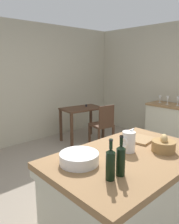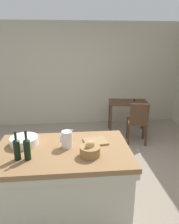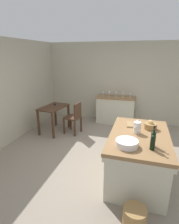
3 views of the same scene
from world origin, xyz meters
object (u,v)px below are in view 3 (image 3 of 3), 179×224
object	(u,v)px
writing_desk	(54,111)
wicker_hamper	(134,218)
pitcher	(137,127)
island_table	(138,155)
bread_basket	(150,126)
wooden_chair	(74,117)
wine_glass_right	(109,93)
wine_glass_left	(123,94)
wine_glass_far_left	(130,94)
wine_bottle_amber	(153,141)
wine_glass_far_right	(103,93)
side_cabinet	(115,110)
wine_bottle_dark	(153,138)
cutting_board	(133,124)
wash_bowl	(127,143)
wine_glass_middle	(116,93)

from	to	relation	value
writing_desk	wicker_hamper	distance (m)	3.57
writing_desk	pitcher	xyz separation A→B (m)	(-1.43, -2.38, 0.34)
island_table	bread_basket	xyz separation A→B (m)	(0.31, -0.18, 0.47)
pitcher	wooden_chair	bearing A→B (deg)	50.28
wooden_chair	wine_glass_right	world-z (taller)	wine_glass_right
wooden_chair	wine_glass_left	bearing A→B (deg)	-47.01
writing_desk	wine_glass_right	bearing A→B (deg)	-50.36
wine_glass_far_left	wine_glass_left	distance (m)	0.23
wine_glass_left	wine_bottle_amber	bearing A→B (deg)	-166.07
wine_glass_left	wine_glass_far_right	size ratio (longest dim) A/B	1.09
wine_glass_left	writing_desk	bearing A→B (deg)	122.80
side_cabinet	wine_glass_right	distance (m)	0.61
wooden_chair	bread_basket	xyz separation A→B (m)	(-1.21, -2.00, 0.43)
wine_bottle_amber	island_table	bearing A→B (deg)	21.23
bread_basket	wine_bottle_dark	distance (m)	0.68
writing_desk	cutting_board	bearing A→B (deg)	-114.92
wine_glass_far_left	wine_glass_right	world-z (taller)	wine_glass_right
side_cabinet	writing_desk	xyz separation A→B (m)	(-1.21, 1.62, 0.19)
cutting_board	pitcher	bearing A→B (deg)	-165.44
pitcher	writing_desk	bearing A→B (deg)	59.12
wine_bottle_dark	wine_glass_far_right	distance (m)	3.40
wine_bottle_dark	wine_glass_left	xyz separation A→B (m)	(3.04, 0.79, 0.01)
wooden_chair	wine_glass_far_left	xyz separation A→B (m)	(1.18, -1.45, 0.50)
wicker_hamper	wine_glass_far_right	bearing A→B (deg)	18.55
island_table	cutting_board	xyz separation A→B (m)	(0.41, 0.15, 0.41)
wooden_chair	wine_glass_right	distance (m)	1.47
side_cabinet	wine_glass_right	bearing A→B (deg)	102.68
bread_basket	cutting_board	distance (m)	0.35
wash_bowl	wine_bottle_dark	distance (m)	0.40
wine_glass_far_left	wine_glass_middle	size ratio (longest dim) A/B	0.83
writing_desk	cutting_board	xyz separation A→B (m)	(-1.06, -2.29, 0.24)
wine_bottle_amber	wooden_chair	bearing A→B (deg)	45.11
wine_bottle_dark	wine_bottle_amber	bearing A→B (deg)	175.54
bread_basket	wine_glass_far_left	bearing A→B (deg)	12.92
pitcher	wine_glass_far_left	size ratio (longest dim) A/B	1.62
pitcher	wine_glass_right	bearing A→B (deg)	20.65
side_cabinet	wooden_chair	bearing A→B (deg)	139.27
wine_bottle_dark	wine_glass_far_left	world-z (taller)	wine_bottle_dark
wine_bottle_amber	wine_glass_middle	bearing A→B (deg)	17.67
side_cabinet	wine_glass_far_left	size ratio (longest dim) A/B	8.19
cutting_board	side_cabinet	bearing A→B (deg)	16.28
writing_desk	wine_bottle_amber	size ratio (longest dim) A/B	3.00
writing_desk	wine_glass_right	xyz separation A→B (m)	(1.17, -1.41, 0.38)
wash_bowl	wine_glass_right	size ratio (longest dim) A/B	1.94
side_cabinet	pitcher	size ratio (longest dim) A/B	5.06
island_table	wine_glass_left	xyz separation A→B (m)	(2.67, 0.59, 0.54)
writing_desk	side_cabinet	bearing A→B (deg)	-53.21
cutting_board	wine_glass_middle	size ratio (longest dim) A/B	1.57
cutting_board	wine_glass_right	distance (m)	2.40
pitcher	side_cabinet	bearing A→B (deg)	16.04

